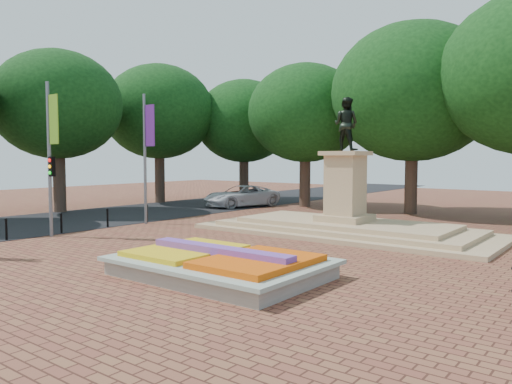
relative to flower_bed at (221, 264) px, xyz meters
The scene contains 9 objects.
ground 2.28m from the flower_bed, 117.19° to the left, with size 90.00×90.00×0.00m, color brown.
asphalt_street 17.49m from the flower_bed, 156.41° to the left, with size 9.00×90.00×0.02m, color black.
flower_bed is the anchor object (origin of this frame).
monument 10.07m from the flower_bed, 95.87° to the left, with size 14.00×6.00×6.40m.
tree_row_back 21.01m from the flower_bed, 86.26° to the left, with size 44.80×8.80×10.43m.
tree_row_street 22.40m from the flower_bed, 162.01° to the left, with size 8.40×25.40×9.98m.
banner_poles 11.66m from the flower_bed, behind, with size 0.88×11.17×7.00m.
bollard_row 11.74m from the flower_bed, behind, with size 0.12×13.12×0.98m.
van 21.33m from the flower_bed, 127.65° to the left, with size 2.60×5.64×1.57m, color silver.
Camera 1 is at (10.99, -13.18, 3.62)m, focal length 35.00 mm.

